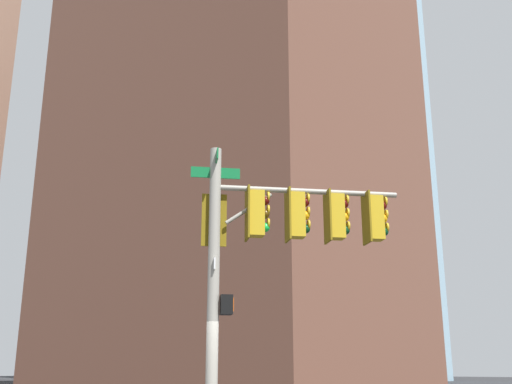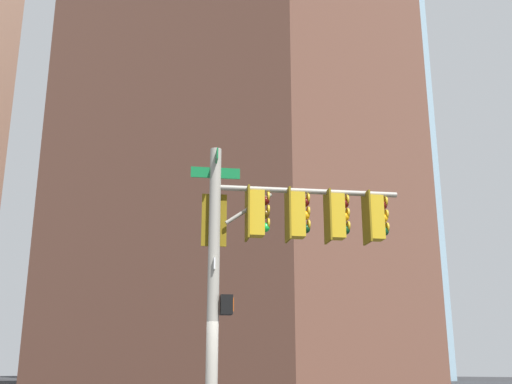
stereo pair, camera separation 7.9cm
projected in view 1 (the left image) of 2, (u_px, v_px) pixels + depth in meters
name	position (u px, v px, depth m)	size (l,w,h in m)	color
signal_pole_assembly	(271.00, 238.00, 13.29)	(3.43, 3.42, 6.25)	#9E998C
building_brick_nearside	(237.00, 131.00, 49.83)	(23.94, 20.51, 40.12)	brown
building_brick_midblock	(284.00, 186.00, 67.09)	(24.00, 14.89, 41.24)	brown
building_glass_tower	(278.00, 36.00, 80.78)	(27.66, 32.03, 86.99)	#8CB2C6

